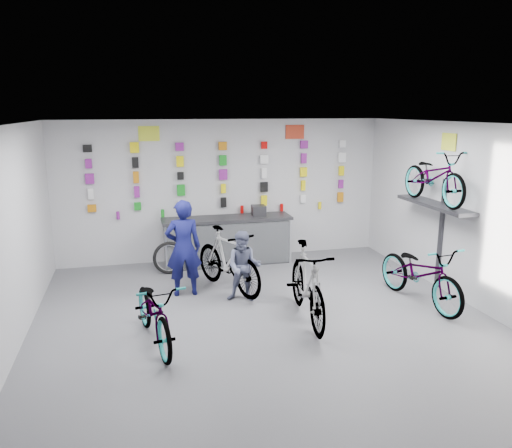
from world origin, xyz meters
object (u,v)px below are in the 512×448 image
object	(u,v)px
bike_left	(154,311)
bike_service	(228,260)
clerk	(183,248)
bike_center	(307,284)
customer	(244,266)
counter	(227,241)
bike_right	(421,273)

from	to	relation	value
bike_left	bike_service	xyz separation A→B (m)	(1.39, 1.83, 0.09)
bike_service	clerk	xyz separation A→B (m)	(-0.79, -0.03, 0.28)
bike_center	bike_left	bearing A→B (deg)	-168.58
bike_service	bike_left	bearing A→B (deg)	-151.64
bike_center	customer	distance (m)	1.28
counter	bike_right	xyz separation A→B (m)	(2.71, -2.98, 0.04)
clerk	bike_left	bearing A→B (deg)	70.71
bike_right	clerk	distance (m)	4.05
bike_center	clerk	world-z (taller)	clerk
bike_service	clerk	bearing A→B (deg)	157.69
bike_right	bike_service	distance (m)	3.31
counter	customer	size ratio (longest dim) A/B	2.21
counter	customer	bearing A→B (deg)	-93.39
bike_left	customer	distance (m)	2.01
clerk	customer	size ratio (longest dim) A/B	1.40
clerk	customer	world-z (taller)	clerk
bike_right	bike_service	world-z (taller)	bike_service
bike_right	bike_left	bearing A→B (deg)	177.75
bike_service	customer	distance (m)	0.58
bike_left	clerk	bearing A→B (deg)	61.25
bike_right	customer	size ratio (longest dim) A/B	1.66
bike_left	customer	bearing A→B (deg)	28.92
clerk	customer	bearing A→B (deg)	150.09
counter	bike_left	bearing A→B (deg)	-116.28
clerk	customer	distance (m)	1.12
counter	bike_service	world-z (taller)	bike_service
counter	clerk	distance (m)	1.97
clerk	counter	bearing A→B (deg)	-124.68
bike_service	clerk	size ratio (longest dim) A/B	1.11
counter	bike_left	world-z (taller)	counter
bike_center	bike_right	bearing A→B (deg)	10.86
bike_left	bike_service	bearing A→B (deg)	42.44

